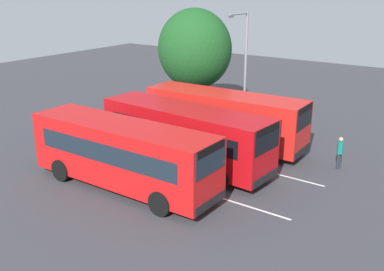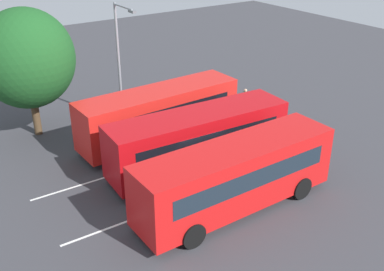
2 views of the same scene
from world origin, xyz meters
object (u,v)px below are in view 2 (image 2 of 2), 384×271
object	(u,v)px
street_lamp	(120,58)
depot_tree	(27,59)
bus_far_left	(236,175)
bus_center_left	(199,138)
bus_center_right	(160,113)
pedestrian	(245,99)

from	to	relation	value
street_lamp	depot_tree	xyz separation A→B (m)	(-4.86, 1.69, 0.32)
bus_far_left	bus_center_left	world-z (taller)	same
bus_far_left	depot_tree	distance (m)	13.75
bus_far_left	depot_tree	size ratio (longest dim) A/B	1.28
bus_center_left	bus_far_left	bearing A→B (deg)	-97.13
bus_center_right	street_lamp	bearing A→B (deg)	99.96
bus_far_left	street_lamp	world-z (taller)	street_lamp
bus_center_right	depot_tree	distance (m)	7.93
pedestrian	street_lamp	size ratio (longest dim) A/B	0.23
bus_far_left	depot_tree	bearing A→B (deg)	110.81
bus_far_left	pedestrian	xyz separation A→B (m)	(7.33, 7.96, -0.72)
pedestrian	bus_far_left	bearing A→B (deg)	65.52
bus_far_left	depot_tree	world-z (taller)	depot_tree
street_lamp	depot_tree	size ratio (longest dim) A/B	1.00
bus_far_left	bus_center_right	world-z (taller)	same
bus_far_left	pedestrian	bearing A→B (deg)	47.31
pedestrian	street_lamp	bearing A→B (deg)	-3.70
bus_center_right	pedestrian	size ratio (longest dim) A/B	5.65
bus_center_left	bus_center_right	bearing A→B (deg)	93.45
pedestrian	street_lamp	xyz separation A→B (m)	(-7.26, 2.91, 3.27)
bus_center_left	bus_center_right	world-z (taller)	same
bus_center_left	pedestrian	xyz separation A→B (m)	(6.61, 4.17, -0.72)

